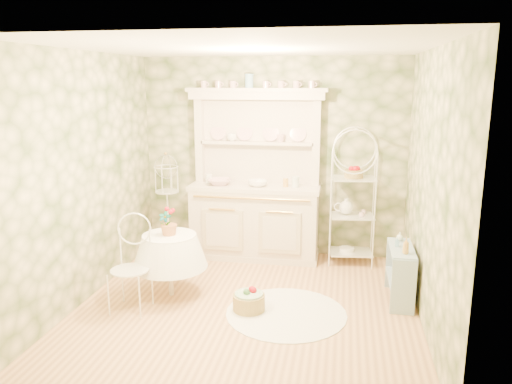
% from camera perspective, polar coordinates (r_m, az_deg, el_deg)
% --- Properties ---
extents(floor, '(3.60, 3.60, 0.00)m').
position_cam_1_polar(floor, '(5.56, -0.93, -12.78)').
color(floor, tan).
rests_on(floor, ground).
extents(ceiling, '(3.60, 3.60, 0.00)m').
position_cam_1_polar(ceiling, '(5.03, -1.04, 16.21)').
color(ceiling, white).
rests_on(ceiling, floor).
extents(wall_left, '(3.60, 3.60, 0.00)m').
position_cam_1_polar(wall_left, '(5.75, -18.89, 1.56)').
color(wall_left, beige).
rests_on(wall_left, floor).
extents(wall_right, '(3.60, 3.60, 0.00)m').
position_cam_1_polar(wall_right, '(5.10, 19.27, 0.20)').
color(wall_right, beige).
rests_on(wall_right, floor).
extents(wall_back, '(3.60, 3.60, 0.00)m').
position_cam_1_polar(wall_back, '(6.88, 1.91, 3.97)').
color(wall_back, beige).
rests_on(wall_back, floor).
extents(wall_front, '(3.60, 3.60, 0.00)m').
position_cam_1_polar(wall_front, '(3.44, -6.79, -5.03)').
color(wall_front, beige).
rests_on(wall_front, floor).
extents(kitchen_dresser, '(1.87, 0.61, 2.29)m').
position_cam_1_polar(kitchen_dresser, '(6.67, -0.15, 1.91)').
color(kitchen_dresser, silver).
rests_on(kitchen_dresser, floor).
extents(bakers_rack, '(0.60, 0.46, 1.80)m').
position_cam_1_polar(bakers_rack, '(6.61, 11.00, -0.57)').
color(bakers_rack, white).
rests_on(bakers_rack, floor).
extents(side_shelf, '(0.37, 0.78, 0.65)m').
position_cam_1_polar(side_shelf, '(5.76, 16.15, -8.86)').
color(side_shelf, '#97B0C1').
rests_on(side_shelf, floor).
extents(round_table, '(0.73, 0.73, 0.63)m').
position_cam_1_polar(round_table, '(5.76, -9.74, -8.60)').
color(round_table, white).
rests_on(round_table, floor).
extents(cafe_chair, '(0.51, 0.51, 0.93)m').
position_cam_1_polar(cafe_chair, '(5.43, -14.25, -8.50)').
color(cafe_chair, white).
rests_on(cafe_chair, floor).
extents(birdcage_stand, '(0.36, 0.36, 1.45)m').
position_cam_1_polar(birdcage_stand, '(6.93, -10.07, -1.43)').
color(birdcage_stand, white).
rests_on(birdcage_stand, floor).
extents(floor_basket, '(0.38, 0.38, 0.19)m').
position_cam_1_polar(floor_basket, '(5.40, -0.82, -12.46)').
color(floor_basket, '#A68A4D').
rests_on(floor_basket, floor).
extents(lace_rug, '(1.59, 1.59, 0.01)m').
position_cam_1_polar(lace_rug, '(5.38, 3.47, -13.64)').
color(lace_rug, white).
rests_on(lace_rug, floor).
extents(bowl_floral, '(0.38, 0.38, 0.08)m').
position_cam_1_polar(bowl_floral, '(6.75, -4.20, 0.90)').
color(bowl_floral, white).
rests_on(bowl_floral, kitchen_dresser).
extents(bowl_white, '(0.33, 0.33, 0.08)m').
position_cam_1_polar(bowl_white, '(6.63, 0.22, 0.72)').
color(bowl_white, white).
rests_on(bowl_white, kitchen_dresser).
extents(cup_left, '(0.15, 0.15, 0.10)m').
position_cam_1_polar(cup_left, '(6.82, -2.78, 6.09)').
color(cup_left, white).
rests_on(cup_left, kitchen_dresser).
extents(cup_right, '(0.12, 0.12, 0.10)m').
position_cam_1_polar(cup_right, '(6.71, 2.84, 5.98)').
color(cup_right, white).
rests_on(cup_right, kitchen_dresser).
extents(potted_geranium, '(0.15, 0.11, 0.26)m').
position_cam_1_polar(potted_geranium, '(5.59, -10.34, -3.53)').
color(potted_geranium, '#3F7238').
rests_on(potted_geranium, round_table).
extents(bottle_amber, '(0.08, 0.08, 0.17)m').
position_cam_1_polar(bottle_amber, '(5.46, 16.75, -6.11)').
color(bottle_amber, gold).
rests_on(bottle_amber, side_shelf).
extents(bottle_blue, '(0.05, 0.05, 0.10)m').
position_cam_1_polar(bottle_blue, '(5.68, 15.84, -5.63)').
color(bottle_blue, '#7AAFCD').
rests_on(bottle_blue, side_shelf).
extents(bottle_glass, '(0.08, 0.08, 0.10)m').
position_cam_1_polar(bottle_glass, '(5.89, 16.11, -5.06)').
color(bottle_glass, silver).
rests_on(bottle_glass, side_shelf).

